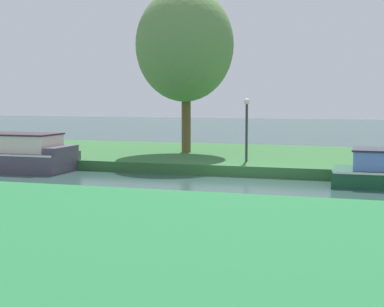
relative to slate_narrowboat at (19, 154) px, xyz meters
name	(u,v)px	position (x,y,z in m)	size (l,w,h in m)	color
ground_plane	(238,185)	(9.31, -1.20, -0.65)	(120.00, 120.00, 0.00)	#2D4843
riverbank_far	(274,158)	(9.31, 5.80, -0.45)	(72.00, 10.00, 0.40)	#316633
riverbank_near	(131,242)	(9.31, -10.20, -0.45)	(72.00, 10.00, 0.40)	#24703B
slate_narrowboat	(19,154)	(0.00, 0.00, 0.00)	(4.47, 2.25, 1.50)	#504758
willow_tree_left	(185,45)	(5.31, 5.19, 4.62)	(4.46, 4.20, 7.45)	brown
lamp_post	(247,121)	(8.78, 2.49, 1.35)	(0.24, 0.24, 2.50)	#333338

